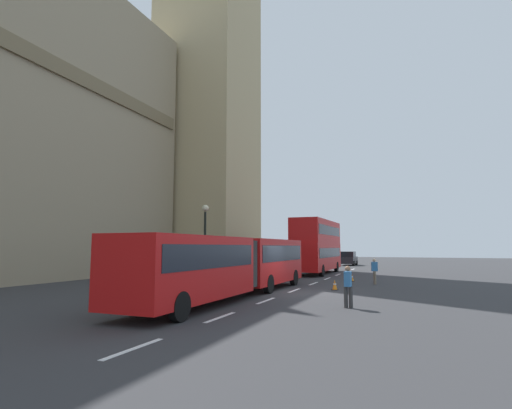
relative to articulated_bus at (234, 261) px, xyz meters
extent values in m
plane|color=#333335|center=(2.76, -1.99, -1.75)|extent=(160.00, 160.00, 0.00)
cube|color=silver|center=(-9.96, -1.99, -1.74)|extent=(2.20, 0.16, 0.01)
cube|color=silver|center=(-5.36, -1.99, -1.74)|extent=(2.20, 0.16, 0.01)
cube|color=silver|center=(-0.76, -1.99, -1.74)|extent=(2.20, 0.16, 0.01)
cube|color=silver|center=(3.84, -1.99, -1.74)|extent=(2.20, 0.16, 0.01)
cube|color=silver|center=(8.44, -1.99, -1.74)|extent=(2.20, 0.16, 0.01)
cube|color=silver|center=(13.04, -1.99, -1.74)|extent=(2.20, 0.16, 0.01)
cube|color=silver|center=(17.64, -1.99, -1.74)|extent=(2.20, 0.16, 0.01)
cube|color=silver|center=(22.24, -1.99, -1.74)|extent=(2.20, 0.16, 0.01)
cube|color=silver|center=(26.84, -1.99, -1.74)|extent=(2.20, 0.16, 0.01)
cube|color=tan|center=(22.35, 14.01, 22.39)|extent=(9.85, 9.85, 48.28)
cube|color=red|center=(4.30, 0.01, -0.10)|extent=(7.70, 2.50, 2.50)
cube|color=#1E232D|center=(4.30, 0.01, 0.35)|extent=(7.09, 2.54, 0.90)
cube|color=red|center=(-4.31, 0.01, -0.10)|extent=(7.70, 2.50, 2.50)
cube|color=#1E232D|center=(-4.31, 0.01, 0.35)|extent=(7.09, 2.54, 0.90)
cylinder|color=#2D2D2D|center=(0.00, 0.01, -0.10)|extent=(2.38, 2.38, 2.25)
cylinder|color=black|center=(6.76, -1.12, -1.25)|extent=(1.00, 0.30, 1.00)
cylinder|color=black|center=(1.99, -1.12, -1.25)|extent=(1.00, 0.30, 1.00)
cylinder|color=black|center=(-6.62, -1.12, -1.25)|extent=(1.00, 0.30, 1.00)
cube|color=red|center=(18.34, 0.01, -0.15)|extent=(10.41, 2.50, 2.40)
cube|color=black|center=(18.34, 0.01, 0.20)|extent=(9.37, 2.54, 0.84)
cube|color=red|center=(18.34, 0.01, 2.10)|extent=(10.20, 2.50, 2.10)
cube|color=black|center=(18.34, 0.01, 2.20)|extent=(9.37, 2.54, 0.84)
cylinder|color=black|center=(21.67, -1.12, -1.25)|extent=(1.00, 0.30, 1.00)
cylinder|color=black|center=(15.01, -1.12, -1.25)|extent=(1.00, 0.30, 1.00)
cube|color=black|center=(36.46, -0.09, -1.05)|extent=(4.40, 1.80, 0.90)
cube|color=black|center=(36.26, -0.09, -0.25)|extent=(2.46, 1.66, 0.70)
cylinder|color=black|center=(37.87, -0.90, -1.43)|extent=(0.64, 0.30, 0.64)
cylinder|color=black|center=(35.05, -0.90, -1.43)|extent=(0.64, 0.30, 0.64)
cube|color=black|center=(5.01, -4.07, -1.73)|extent=(0.36, 0.36, 0.03)
cone|color=orange|center=(5.01, -4.07, -1.44)|extent=(0.28, 0.28, 0.55)
cylinder|color=white|center=(5.01, -4.07, -1.41)|extent=(0.17, 0.17, 0.08)
cube|color=black|center=(8.56, -4.36, -1.73)|extent=(0.36, 0.36, 0.03)
cone|color=orange|center=(8.56, -4.36, -1.44)|extent=(0.28, 0.28, 0.55)
cylinder|color=white|center=(8.56, -4.36, -1.41)|extent=(0.17, 0.17, 0.08)
cube|color=black|center=(11.18, -4.14, -1.73)|extent=(0.36, 0.36, 0.03)
cone|color=orange|center=(11.18, -4.14, -1.44)|extent=(0.28, 0.28, 0.55)
cylinder|color=white|center=(11.18, -4.14, -1.41)|extent=(0.17, 0.17, 0.08)
cylinder|color=black|center=(5.07, 4.51, -1.60)|extent=(0.32, 0.32, 0.30)
cylinder|color=black|center=(5.07, 4.51, 0.65)|extent=(0.16, 0.16, 4.80)
sphere|color=beige|center=(5.07, 4.51, 3.30)|extent=(0.44, 0.44, 0.44)
cylinder|color=#333333|center=(-1.51, -5.74, -1.32)|extent=(0.16, 0.16, 0.86)
cylinder|color=#333333|center=(-1.52, -5.94, -1.32)|extent=(0.16, 0.16, 0.86)
cube|color=#3372B2|center=(-1.52, -5.84, -0.59)|extent=(0.41, 0.26, 0.60)
sphere|color=#936B4C|center=(-1.52, -5.84, -0.17)|extent=(0.22, 0.22, 0.22)
cylinder|color=#726651|center=(9.42, -5.91, -1.32)|extent=(0.16, 0.16, 0.86)
cylinder|color=#726651|center=(9.62, -5.87, -1.32)|extent=(0.16, 0.16, 0.86)
cube|color=#3372B2|center=(9.52, -5.89, -0.59)|extent=(0.31, 0.44, 0.60)
sphere|color=beige|center=(9.52, -5.89, -0.17)|extent=(0.22, 0.22, 0.22)
camera|label=1|loc=(-18.00, -8.42, 0.72)|focal=27.59mm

